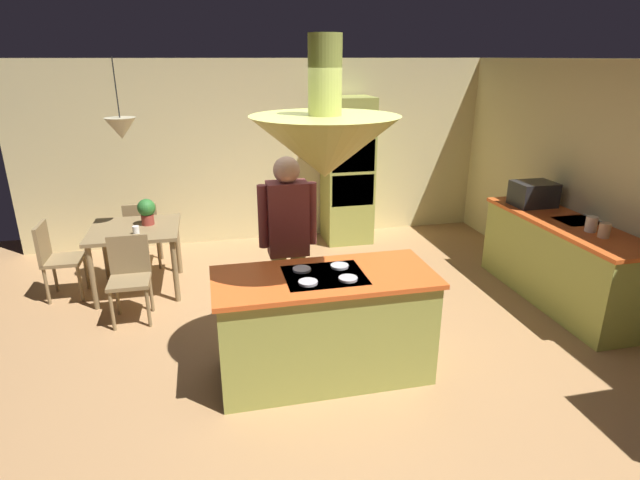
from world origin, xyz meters
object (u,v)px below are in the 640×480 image
person_at_island (288,238)px  canister_sugar (591,224)px  chair_facing_island (130,273)px  chair_by_back_wall (143,230)px  potted_plant_on_table (147,210)px  cup_on_table (136,230)px  microwave_on_counter (533,194)px  kitchen_island (324,325)px  canister_flour (604,230)px  chair_at_corner (55,255)px  dining_table (135,237)px  oven_tower (347,171)px

person_at_island → canister_sugar: (3.02, -0.21, -0.02)m
chair_facing_island → chair_by_back_wall: bearing=90.0°
potted_plant_on_table → cup_on_table: bearing=-106.6°
canister_sugar → microwave_on_counter: size_ratio=0.33×
kitchen_island → cup_on_table: bearing=131.5°
kitchen_island → canister_sugar: 2.93m
kitchen_island → canister_flour: (2.84, 0.28, 0.53)m
canister_flour → chair_at_corner: bearing=161.4°
canister_flour → chair_facing_island: bearing=165.9°
dining_table → chair_at_corner: 0.88m
potted_plant_on_table → cup_on_table: size_ratio=3.33×
chair_at_corner → potted_plant_on_table: 1.10m
kitchen_island → canister_flour: size_ratio=12.46×
potted_plant_on_table → cup_on_table: potted_plant_on_table is taller
chair_by_back_wall → canister_sugar: 5.12m
microwave_on_counter → canister_flour: bearing=-90.0°
dining_table → canister_flour: canister_flour is taller
potted_plant_on_table → microwave_on_counter: size_ratio=0.65×
oven_tower → cup_on_table: (-2.75, -1.37, -0.22)m
chair_at_corner → canister_flour: 5.72m
cup_on_table → oven_tower: bearing=26.5°
kitchen_island → canister_flour: canister_flour is taller
chair_at_corner → cup_on_table: size_ratio=9.67×
chair_facing_island → microwave_on_counter: size_ratio=1.89×
canister_sugar → dining_table: bearing=160.1°
person_at_island → cup_on_table: 1.91m
oven_tower → canister_sugar: 3.28m
dining_table → person_at_island: person_at_island is taller
person_at_island → microwave_on_counter: size_ratio=3.83×
kitchen_island → dining_table: bearing=129.0°
kitchen_island → canister_flour: 2.90m
chair_facing_island → canister_sugar: 4.67m
cup_on_table → canister_sugar: 4.71m
dining_table → chair_facing_island: 0.70m
kitchen_island → person_at_island: size_ratio=1.02×
oven_tower → person_at_island: size_ratio=1.17×
potted_plant_on_table → canister_flour: (4.40, -1.91, 0.07)m
person_at_island → potted_plant_on_table: 2.05m
cup_on_table → dining_table: bearing=102.0°
person_at_island → canister_flour: bearing=-7.3°
oven_tower → person_at_island: 2.88m
chair_at_corner → cup_on_table: chair_at_corner is taller
oven_tower → chair_by_back_wall: oven_tower is taller
person_at_island → potted_plant_on_table: size_ratio=5.87×
kitchen_island → oven_tower: 3.47m
oven_tower → chair_facing_island: 3.38m
chair_by_back_wall → dining_table: bearing=90.0°
chair_facing_island → cup_on_table: (0.05, 0.45, 0.30)m
kitchen_island → canister_flour: bearing=5.6°
dining_table → canister_sugar: (4.54, -1.64, 0.34)m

